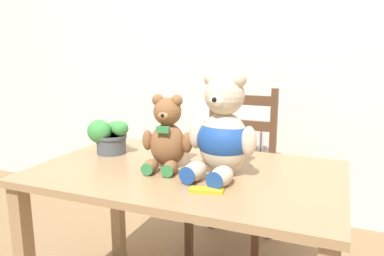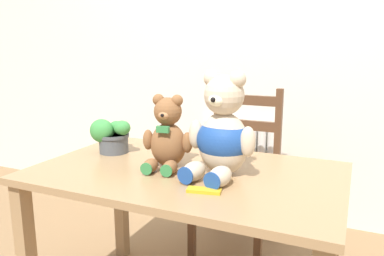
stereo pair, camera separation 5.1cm
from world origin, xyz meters
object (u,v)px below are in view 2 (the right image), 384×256
(wooden_chair_behind, at_px, (239,173))
(teddy_bear_right, at_px, (222,134))
(chocolate_bar, at_px, (204,190))
(potted_plant, at_px, (111,136))
(teddy_bear_left, at_px, (167,136))

(wooden_chair_behind, distance_m, teddy_bear_right, 0.86)
(chocolate_bar, bearing_deg, potted_plant, 154.31)
(wooden_chair_behind, xyz_separation_m, teddy_bear_left, (-0.10, -0.74, 0.38))
(teddy_bear_right, distance_m, chocolate_bar, 0.26)
(wooden_chair_behind, height_order, teddy_bear_left, teddy_bear_left)
(wooden_chair_behind, bearing_deg, chocolate_bar, 99.41)
(teddy_bear_left, relative_size, chocolate_bar, 2.58)
(potted_plant, bearing_deg, chocolate_bar, -25.69)
(teddy_bear_left, relative_size, potted_plant, 1.59)
(teddy_bear_right, relative_size, chocolate_bar, 3.44)
(teddy_bear_right, height_order, potted_plant, teddy_bear_right)
(potted_plant, xyz_separation_m, chocolate_bar, (0.60, -0.29, -0.08))
(teddy_bear_right, bearing_deg, teddy_bear_left, 8.52)
(wooden_chair_behind, bearing_deg, potted_plant, 55.48)
(wooden_chair_behind, height_order, chocolate_bar, wooden_chair_behind)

